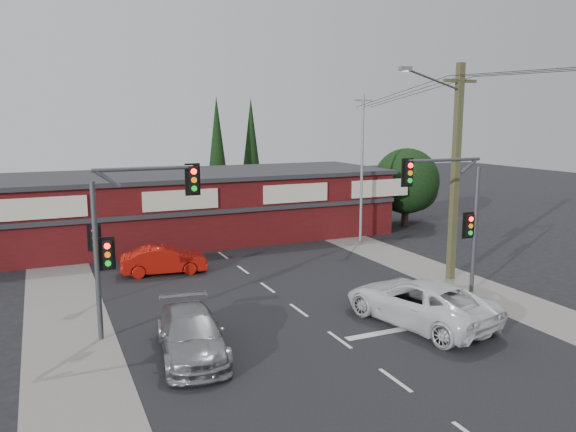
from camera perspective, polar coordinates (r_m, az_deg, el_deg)
name	(u,v)px	position (r m, az deg, el deg)	size (l,w,h in m)	color
ground	(320,326)	(21.06, 3.31, -11.11)	(120.00, 120.00, 0.00)	black
road_strip	(269,289)	(25.35, -1.93, -7.41)	(14.00, 70.00, 0.01)	black
verge_left	(66,316)	(23.67, -21.63, -9.38)	(3.00, 70.00, 0.02)	gray
verge_right	(424,268)	(29.48, 13.62, -5.19)	(3.00, 70.00, 0.02)	gray
stop_line	(423,325)	(21.66, 13.60, -10.73)	(6.50, 0.35, 0.01)	silver
white_suv	(419,301)	(21.63, 13.18, -8.45)	(2.77, 6.00, 1.67)	white
silver_suv	(191,334)	(18.64, -9.79, -11.75)	(2.00, 4.91, 1.43)	gray
red_sedan	(164,260)	(28.27, -12.46, -4.39)	(1.44, 4.14, 1.36)	#AE130A
lane_dashes	(318,324)	(21.23, 3.04, -10.88)	(0.12, 38.03, 0.01)	silver
shop_building	(182,206)	(35.77, -10.70, 1.02)	(27.30, 8.40, 4.22)	#470E10
tree_cluster	(405,184)	(40.84, 11.76, 3.15)	(5.90, 5.10, 5.50)	#2D2116
conifer_near	(217,146)	(43.35, -7.21, 7.09)	(1.80, 1.80, 9.25)	#2D2116
conifer_far	(251,144)	(46.36, -3.76, 7.32)	(1.80, 1.80, 9.25)	#2D2116
traffic_mast_left	(128,225)	(19.94, -15.98, -0.92)	(3.77, 0.27, 5.97)	#47494C
traffic_mast_right	(455,205)	(24.64, 16.63, 1.09)	(3.96, 0.27, 5.97)	#47494C
pedestal_signal	(95,247)	(24.07, -19.01, -2.98)	(0.55, 0.27, 3.38)	#47494C
utility_pole	(454,166)	(26.95, 16.47, 4.92)	(4.38, 0.59, 10.00)	brown
steel_pole	(362,165)	(34.66, 7.52, 5.11)	(1.20, 0.16, 9.00)	gray
power_lines	(563,76)	(23.12, 26.13, 12.63)	(2.01, 29.00, 1.22)	black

